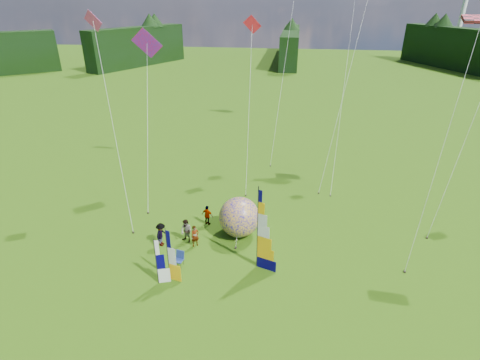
# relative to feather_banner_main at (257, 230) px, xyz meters

# --- Properties ---
(ground) EXTENTS (220.00, 220.00, 0.00)m
(ground) POSITION_rel_feather_banner_main_xyz_m (-0.13, -3.32, -2.66)
(ground) COLOR #40770F
(ground) RESTS_ON ground
(treeline_ring) EXTENTS (210.00, 210.00, 8.00)m
(treeline_ring) POSITION_rel_feather_banner_main_xyz_m (-0.13, -3.32, 1.34)
(treeline_ring) COLOR black
(treeline_ring) RESTS_ON ground
(feather_banner_main) EXTENTS (1.38, 0.56, 5.31)m
(feather_banner_main) POSITION_rel_feather_banner_main_xyz_m (0.00, 0.00, 0.00)
(feather_banner_main) COLOR #06014F
(feather_banner_main) RESTS_ON ground
(side_banner_left) EXTENTS (0.95, 0.30, 3.42)m
(side_banner_left) POSITION_rel_feather_banner_main_xyz_m (-4.89, -1.87, -0.95)
(side_banner_left) COLOR #FFB30B
(side_banner_left) RESTS_ON ground
(side_banner_far) EXTENTS (0.88, 0.37, 2.97)m
(side_banner_far) POSITION_rel_feather_banner_main_xyz_m (-5.45, -2.30, -1.17)
(side_banner_far) COLOR white
(side_banner_far) RESTS_ON ground
(bol_inflatable) EXTENTS (3.04, 3.04, 2.78)m
(bol_inflatable) POSITION_rel_feather_banner_main_xyz_m (-1.56, 3.27, -1.27)
(bol_inflatable) COLOR #140B85
(bol_inflatable) RESTS_ON ground
(spectator_a) EXTENTS (0.66, 0.62, 1.52)m
(spectator_a) POSITION_rel_feather_banner_main_xyz_m (-4.24, 1.53, -1.90)
(spectator_a) COLOR #66594C
(spectator_a) RESTS_ON ground
(spectator_b) EXTENTS (0.91, 0.73, 1.68)m
(spectator_b) POSITION_rel_feather_banner_main_xyz_m (-4.92, 1.88, -1.82)
(spectator_b) COLOR #66594C
(spectator_b) RESTS_ON ground
(spectator_c) EXTENTS (0.51, 1.11, 1.66)m
(spectator_c) POSITION_rel_feather_banner_main_xyz_m (-6.45, 1.28, -1.83)
(spectator_c) COLOR #66594C
(spectator_c) RESTS_ON ground
(spectator_d) EXTENTS (0.97, 0.66, 1.54)m
(spectator_d) POSITION_rel_feather_banner_main_xyz_m (-4.00, 4.15, -1.89)
(spectator_d) COLOR #66594C
(spectator_d) RESTS_ON ground
(camp_chair) EXTENTS (0.66, 0.66, 0.98)m
(camp_chair) POSITION_rel_feather_banner_main_xyz_m (-4.72, -0.64, -2.17)
(camp_chair) COLOR navy
(camp_chair) RESTS_ON ground
(kite_whale) EXTENTS (5.39, 16.75, 21.75)m
(kite_whale) POSITION_rel_feather_banner_main_xyz_m (6.01, 16.57, 8.22)
(kite_whale) COLOR black
(kite_whale) RESTS_ON ground
(kite_rainbow_delta) EXTENTS (7.15, 11.43, 13.56)m
(kite_rainbow_delta) POSITION_rel_feather_banner_main_xyz_m (-9.50, 8.33, 4.12)
(kite_rainbow_delta) COLOR #FF0220
(kite_rainbow_delta) RESTS_ON ground
(kite_parafoil) EXTENTS (8.98, 10.84, 15.76)m
(kite_parafoil) POSITION_rel_feather_banner_main_xyz_m (10.29, 3.42, 5.23)
(kite_parafoil) COLOR red
(kite_parafoil) RESTS_ON ground
(small_kite_red) EXTENTS (4.11, 10.32, 14.03)m
(small_kite_red) POSITION_rel_feather_banner_main_xyz_m (-2.08, 12.54, 4.36)
(small_kite_red) COLOR red
(small_kite_red) RESTS_ON ground
(small_kite_orange) EXTENTS (7.55, 11.58, 17.96)m
(small_kite_orange) POSITION_rel_feather_banner_main_xyz_m (5.91, 14.43, 6.32)
(small_kite_orange) COLOR orange
(small_kite_orange) RESTS_ON ground
(small_kite_yellow) EXTENTS (7.47, 9.43, 11.65)m
(small_kite_yellow) POSITION_rel_feather_banner_main_xyz_m (13.24, 7.72, 3.17)
(small_kite_yellow) COLOR #F4FF14
(small_kite_yellow) RESTS_ON ground
(small_kite_pink) EXTENTS (7.74, 9.45, 14.58)m
(small_kite_pink) POSITION_rel_feather_banner_main_xyz_m (-10.73, 5.27, 4.63)
(small_kite_pink) COLOR #F93E8C
(small_kite_pink) RESTS_ON ground
(small_kite_green) EXTENTS (6.98, 11.83, 22.61)m
(small_kite_green) POSITION_rel_feather_banner_main_xyz_m (0.69, 19.49, 8.65)
(small_kite_green) COLOR green
(small_kite_green) RESTS_ON ground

